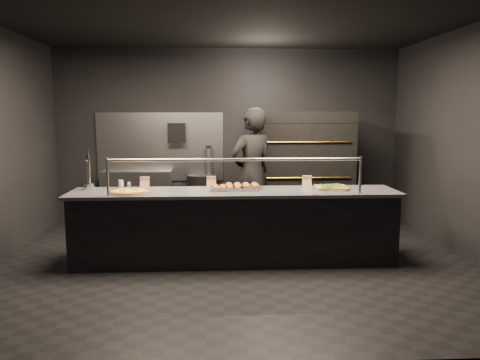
{
  "coord_description": "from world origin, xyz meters",
  "views": [
    {
      "loc": [
        -0.25,
        -5.78,
        1.87
      ],
      "look_at": [
        0.08,
        0.2,
        1.03
      ],
      "focal_mm": 35.0,
      "sensor_mm": 36.0,
      "label": 1
    }
  ],
  "objects_px": {
    "square_pizza": "(331,188)",
    "trash_bin": "(202,199)",
    "fire_extinguisher": "(209,161)",
    "pizza_oven": "(302,169)",
    "round_pizza": "(129,192)",
    "service_counter": "(235,226)",
    "slider_tray_b": "(242,187)",
    "towel_dispenser": "(177,133)",
    "worker": "(252,174)",
    "prep_shelf": "(137,197)",
    "slider_tray_a": "(227,188)",
    "beer_tap": "(89,178)"
  },
  "relations": [
    {
      "from": "square_pizza",
      "to": "trash_bin",
      "type": "xyz_separation_m",
      "value": [
        -1.72,
        2.16,
        -0.52
      ]
    },
    {
      "from": "fire_extinguisher",
      "to": "square_pizza",
      "type": "height_order",
      "value": "fire_extinguisher"
    },
    {
      "from": "pizza_oven",
      "to": "square_pizza",
      "type": "relative_size",
      "value": 3.93
    },
    {
      "from": "round_pizza",
      "to": "pizza_oven",
      "type": "bearing_deg",
      "value": 38.9
    },
    {
      "from": "service_counter",
      "to": "pizza_oven",
      "type": "bearing_deg",
      "value": 57.73
    },
    {
      "from": "slider_tray_b",
      "to": "trash_bin",
      "type": "distance_m",
      "value": 2.24
    },
    {
      "from": "towel_dispenser",
      "to": "round_pizza",
      "type": "height_order",
      "value": "towel_dispenser"
    },
    {
      "from": "towel_dispenser",
      "to": "square_pizza",
      "type": "height_order",
      "value": "towel_dispenser"
    },
    {
      "from": "service_counter",
      "to": "square_pizza",
      "type": "distance_m",
      "value": 1.33
    },
    {
      "from": "square_pizza",
      "to": "worker",
      "type": "height_order",
      "value": "worker"
    },
    {
      "from": "towel_dispenser",
      "to": "prep_shelf",
      "type": "bearing_deg",
      "value": -174.29
    },
    {
      "from": "slider_tray_a",
      "to": "round_pizza",
      "type": "bearing_deg",
      "value": -171.81
    },
    {
      "from": "service_counter",
      "to": "fire_extinguisher",
      "type": "distance_m",
      "value": 2.5
    },
    {
      "from": "square_pizza",
      "to": "trash_bin",
      "type": "bearing_deg",
      "value": 128.62
    },
    {
      "from": "trash_bin",
      "to": "service_counter",
      "type": "bearing_deg",
      "value": -77.81
    },
    {
      "from": "towel_dispenser",
      "to": "fire_extinguisher",
      "type": "height_order",
      "value": "towel_dispenser"
    },
    {
      "from": "prep_shelf",
      "to": "beer_tap",
      "type": "xyz_separation_m",
      "value": [
        -0.25,
        -2.12,
        0.62
      ]
    },
    {
      "from": "service_counter",
      "to": "round_pizza",
      "type": "bearing_deg",
      "value": -175.2
    },
    {
      "from": "pizza_oven",
      "to": "towel_dispenser",
      "type": "height_order",
      "value": "pizza_oven"
    },
    {
      "from": "pizza_oven",
      "to": "trash_bin",
      "type": "distance_m",
      "value": 1.8
    },
    {
      "from": "beer_tap",
      "to": "worker",
      "type": "bearing_deg",
      "value": 24.13
    },
    {
      "from": "prep_shelf",
      "to": "slider_tray_b",
      "type": "distance_m",
      "value": 2.82
    },
    {
      "from": "beer_tap",
      "to": "slider_tray_b",
      "type": "bearing_deg",
      "value": -2.23
    },
    {
      "from": "pizza_oven",
      "to": "round_pizza",
      "type": "relative_size",
      "value": 3.75
    },
    {
      "from": "pizza_oven",
      "to": "worker",
      "type": "bearing_deg",
      "value": -140.54
    },
    {
      "from": "towel_dispenser",
      "to": "fire_extinguisher",
      "type": "distance_m",
      "value": 0.74
    },
    {
      "from": "slider_tray_a",
      "to": "beer_tap",
      "type": "bearing_deg",
      "value": 175.53
    },
    {
      "from": "prep_shelf",
      "to": "worker",
      "type": "height_order",
      "value": "worker"
    },
    {
      "from": "pizza_oven",
      "to": "square_pizza",
      "type": "distance_m",
      "value": 1.84
    },
    {
      "from": "slider_tray_b",
      "to": "square_pizza",
      "type": "relative_size",
      "value": 1.19
    },
    {
      "from": "pizza_oven",
      "to": "slider_tray_a",
      "type": "bearing_deg",
      "value": -125.28
    },
    {
      "from": "fire_extinguisher",
      "to": "worker",
      "type": "bearing_deg",
      "value": -62.15
    },
    {
      "from": "trash_bin",
      "to": "worker",
      "type": "bearing_deg",
      "value": -53.46
    },
    {
      "from": "prep_shelf",
      "to": "slider_tray_b",
      "type": "height_order",
      "value": "slider_tray_b"
    },
    {
      "from": "slider_tray_a",
      "to": "slider_tray_b",
      "type": "height_order",
      "value": "slider_tray_b"
    },
    {
      "from": "towel_dispenser",
      "to": "square_pizza",
      "type": "distance_m",
      "value": 3.22
    },
    {
      "from": "service_counter",
      "to": "towel_dispenser",
      "type": "xyz_separation_m",
      "value": [
        -0.9,
        2.39,
        1.09
      ]
    },
    {
      "from": "beer_tap",
      "to": "slider_tray_a",
      "type": "xyz_separation_m",
      "value": [
        1.75,
        -0.14,
        -0.13
      ]
    },
    {
      "from": "service_counter",
      "to": "square_pizza",
      "type": "height_order",
      "value": "service_counter"
    },
    {
      "from": "pizza_oven",
      "to": "service_counter",
      "type": "bearing_deg",
      "value": -122.27
    },
    {
      "from": "service_counter",
      "to": "trash_bin",
      "type": "bearing_deg",
      "value": 102.19
    },
    {
      "from": "slider_tray_a",
      "to": "worker",
      "type": "height_order",
      "value": "worker"
    },
    {
      "from": "beer_tap",
      "to": "slider_tray_b",
      "type": "relative_size",
      "value": 0.92
    },
    {
      "from": "pizza_oven",
      "to": "beer_tap",
      "type": "bearing_deg",
      "value": -150.82
    },
    {
      "from": "prep_shelf",
      "to": "slider_tray_a",
      "type": "bearing_deg",
      "value": -56.4
    },
    {
      "from": "square_pizza",
      "to": "worker",
      "type": "xyz_separation_m",
      "value": [
        -0.94,
        1.1,
        0.04
      ]
    },
    {
      "from": "pizza_oven",
      "to": "towel_dispenser",
      "type": "relative_size",
      "value": 5.46
    },
    {
      "from": "service_counter",
      "to": "slider_tray_a",
      "type": "xyz_separation_m",
      "value": [
        -0.1,
        0.06,
        0.48
      ]
    },
    {
      "from": "beer_tap",
      "to": "round_pizza",
      "type": "height_order",
      "value": "beer_tap"
    },
    {
      "from": "towel_dispenser",
      "to": "beer_tap",
      "type": "height_order",
      "value": "towel_dispenser"
    }
  ]
}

